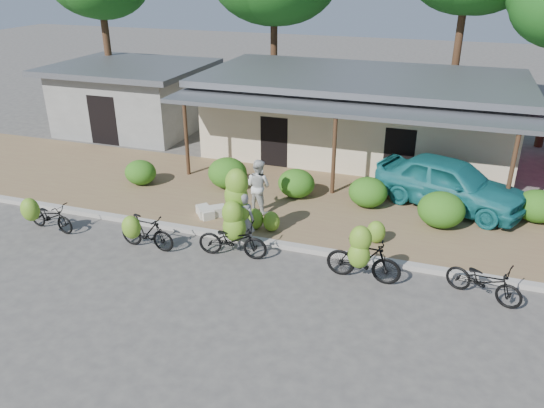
{
  "coord_description": "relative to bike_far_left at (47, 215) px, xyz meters",
  "views": [
    {
      "loc": [
        3.52,
        -10.78,
        7.5
      ],
      "look_at": [
        -0.93,
        2.27,
        1.2
      ],
      "focal_mm": 35.0,
      "sensor_mm": 36.0,
      "label": 1
    }
  ],
  "objects": [
    {
      "name": "ground",
      "position": [
        7.56,
        -0.67,
        -0.54
      ],
      "size": [
        100.0,
        100.0,
        0.0
      ],
      "primitive_type": "plane",
      "color": "#4B4846",
      "rests_on": "ground"
    },
    {
      "name": "sidewalk",
      "position": [
        7.56,
        4.33,
        -0.48
      ],
      "size": [
        60.0,
        6.0,
        0.12
      ],
      "primitive_type": "cube",
      "color": "olive",
      "rests_on": "ground"
    },
    {
      "name": "curb",
      "position": [
        7.56,
        1.33,
        -0.46
      ],
      "size": [
        60.0,
        0.25,
        0.15
      ],
      "primitive_type": "cube",
      "color": "#A8A399",
      "rests_on": "ground"
    },
    {
      "name": "shop_main",
      "position": [
        7.56,
        10.26,
        1.18
      ],
      "size": [
        13.0,
        8.5,
        3.35
      ],
      "color": "beige",
      "rests_on": "ground"
    },
    {
      "name": "shop_grey",
      "position": [
        -3.44,
        10.32,
        1.08
      ],
      "size": [
        7.0,
        6.0,
        3.15
      ],
      "color": "#959691",
      "rests_on": "ground"
    },
    {
      "name": "hedge_0",
      "position": [
        0.78,
        3.99,
        0.03
      ],
      "size": [
        1.15,
        1.03,
        0.9
      ],
      "primitive_type": "ellipsoid",
      "color": "#296216",
      "rests_on": "sidewalk"
    },
    {
      "name": "hedge_1",
      "position": [
        3.9,
        4.7,
        0.13
      ],
      "size": [
        1.41,
        1.27,
        1.1
      ],
      "primitive_type": "ellipsoid",
      "color": "#296216",
      "rests_on": "sidewalk"
    },
    {
      "name": "hedge_2",
      "position": [
        6.46,
        4.7,
        0.07
      ],
      "size": [
        1.27,
        1.14,
        0.99
      ],
      "primitive_type": "ellipsoid",
      "color": "#296216",
      "rests_on": "sidewalk"
    },
    {
      "name": "hedge_3",
      "position": [
        8.91,
        4.72,
        0.08
      ],
      "size": [
        1.28,
        1.15,
        1.0
      ],
      "primitive_type": "ellipsoid",
      "color": "#296216",
      "rests_on": "sidewalk"
    },
    {
      "name": "hedge_4",
      "position": [
        11.25,
        3.96,
        0.13
      ],
      "size": [
        1.41,
        1.27,
        1.1
      ],
      "primitive_type": "ellipsoid",
      "color": "#296216",
      "rests_on": "sidewalk"
    },
    {
      "name": "hedge_5",
      "position": [
        14.07,
        5.29,
        0.09
      ],
      "size": [
        1.3,
        1.17,
        1.02
      ],
      "primitive_type": "ellipsoid",
      "color": "#296216",
      "rests_on": "sidewalk"
    },
    {
      "name": "bike_far_left",
      "position": [
        0.0,
        0.0,
        0.0
      ],
      "size": [
        1.79,
        1.3,
        1.31
      ],
      "rotation": [
        0.0,
        0.0,
        1.43
      ],
      "color": "black",
      "rests_on": "ground"
    },
    {
      "name": "bike_left",
      "position": [
        3.39,
        -0.06,
        0.05
      ],
      "size": [
        1.75,
        1.16,
        1.32
      ],
      "rotation": [
        0.0,
        0.0,
        1.52
      ],
      "color": "black",
      "rests_on": "ground"
    },
    {
      "name": "bike_center",
      "position": [
        5.85,
        0.66,
        0.38
      ],
      "size": [
        2.02,
        1.28,
        2.41
      ],
      "rotation": [
        0.0,
        0.0,
        1.67
      ],
      "color": "black",
      "rests_on": "ground"
    },
    {
      "name": "bike_right",
      "position": [
        9.51,
        0.25,
        0.19
      ],
      "size": [
        1.97,
        1.2,
        1.83
      ],
      "rotation": [
        0.0,
        0.0,
        1.52
      ],
      "color": "black",
      "rests_on": "ground"
    },
    {
      "name": "bike_far_right",
      "position": [
        12.43,
        0.5,
        -0.05
      ],
      "size": [
        1.97,
        1.28,
        0.98
      ],
      "rotation": [
        0.0,
        0.0,
        1.2
      ],
      "color": "black",
      "rests_on": "ground"
    },
    {
      "name": "loose_banana_a",
      "position": [
        5.96,
        1.97,
        -0.09
      ],
      "size": [
        0.53,
        0.45,
        0.66
      ],
      "primitive_type": "ellipsoid",
      "color": "#73AC2B",
      "rests_on": "sidewalk"
    },
    {
      "name": "loose_banana_b",
      "position": [
        6.48,
        1.99,
        -0.1
      ],
      "size": [
        0.51,
        0.43,
        0.64
      ],
      "primitive_type": "ellipsoid",
      "color": "#73AC2B",
      "rests_on": "sidewalk"
    },
    {
      "name": "loose_banana_c",
      "position": [
        9.56,
        2.28,
        -0.08
      ],
      "size": [
        0.54,
        0.46,
        0.68
      ],
      "primitive_type": "ellipsoid",
      "color": "#73AC2B",
      "rests_on": "sidewalk"
    },
    {
      "name": "sack_near",
      "position": [
        4.36,
        2.35,
        -0.27
      ],
      "size": [
        0.92,
        0.84,
        0.3
      ],
      "primitive_type": "cube",
      "rotation": [
        0.0,
        0.0,
        0.66
      ],
      "color": "beige",
      "rests_on": "sidewalk"
    },
    {
      "name": "sack_far",
      "position": [
        4.15,
        2.29,
        -0.28
      ],
      "size": [
        0.8,
        0.8,
        0.28
      ],
      "primitive_type": "cube",
      "rotation": [
        0.0,
        0.0,
        -0.77
      ],
      "color": "beige",
      "rests_on": "sidewalk"
    },
    {
      "name": "vendor",
      "position": [
        6.01,
        0.93,
        0.34
      ],
      "size": [
        0.74,
        0.6,
        1.75
      ],
      "primitive_type": "imported",
      "rotation": [
        0.0,
        0.0,
        3.45
      ],
      "color": "gray",
      "rests_on": "ground"
    },
    {
      "name": "bystander",
      "position": [
        5.63,
        3.18,
        0.46
      ],
      "size": [
        1.03,
        0.91,
        1.77
      ],
      "primitive_type": "imported",
      "rotation": [
        0.0,
        0.0,
        2.81
      ],
      "color": "silver",
      "rests_on": "sidewalk"
    },
    {
      "name": "teal_van",
      "position": [
        11.41,
        5.56,
        0.41
      ],
      "size": [
        5.23,
        3.49,
        1.66
      ],
      "primitive_type": "imported",
      "rotation": [
        0.0,
        0.0,
        1.22
      ],
      "color": "#1B757B",
      "rests_on": "sidewalk"
    }
  ]
}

